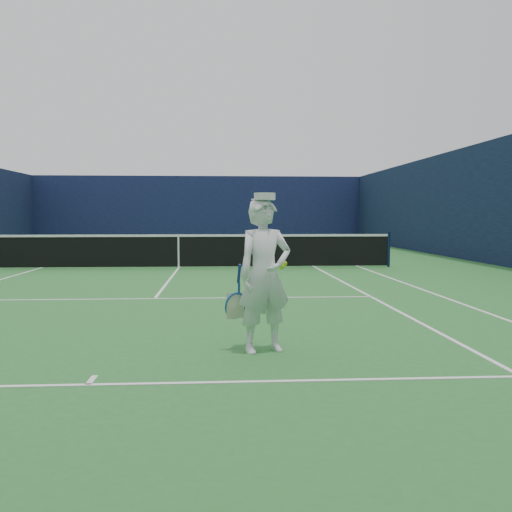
# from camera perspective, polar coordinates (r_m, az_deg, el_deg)

# --- Properties ---
(ground) EXTENTS (80.00, 80.00, 0.00)m
(ground) POSITION_cam_1_polar(r_m,az_deg,el_deg) (17.21, -7.74, -1.20)
(ground) COLOR #296D2C
(ground) RESTS_ON ground
(court_markings) EXTENTS (11.03, 23.83, 0.01)m
(court_markings) POSITION_cam_1_polar(r_m,az_deg,el_deg) (17.21, -7.74, -1.18)
(court_markings) COLOR white
(court_markings) RESTS_ON ground
(windscreen_fence) EXTENTS (20.12, 36.12, 4.00)m
(windscreen_fence) POSITION_cam_1_polar(r_m,az_deg,el_deg) (17.15, -7.80, 5.47)
(windscreen_fence) COLOR #0F163A
(windscreen_fence) RESTS_ON ground
(tennis_net) EXTENTS (12.88, 0.09, 1.07)m
(tennis_net) POSITION_cam_1_polar(r_m,az_deg,el_deg) (17.17, -7.76, 0.65)
(tennis_net) COLOR #141E4C
(tennis_net) RESTS_ON ground
(tennis_player) EXTENTS (0.85, 0.60, 1.81)m
(tennis_player) POSITION_cam_1_polar(r_m,az_deg,el_deg) (6.47, 0.85, -1.90)
(tennis_player) COLOR white
(tennis_player) RESTS_ON ground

